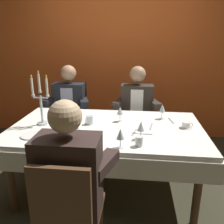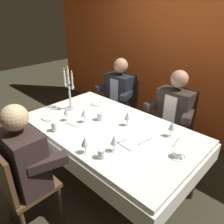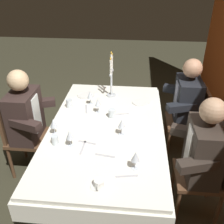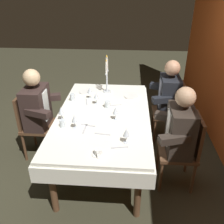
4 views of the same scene
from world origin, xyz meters
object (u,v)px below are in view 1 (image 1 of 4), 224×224
at_px(dining_table, 107,137).
at_px(dinner_plate_1, 66,113).
at_px(wine_glass_5, 120,135).
at_px(wine_glass_1, 120,111).
at_px(seated_diner_1, 68,175).
at_px(wine_glass_2, 141,127).
at_px(wine_glass_3, 78,118).
at_px(water_tumbler_2, 139,141).
at_px(water_tumbler_1, 90,120).
at_px(seated_diner_2, 137,104).
at_px(wine_glass_0, 162,108).
at_px(candelabra, 41,104).
at_px(wine_glass_4, 56,122).
at_px(water_tumbler_0, 59,138).
at_px(coffee_cup_0, 186,125).
at_px(dinner_plate_0, 32,135).
at_px(seated_diner_0, 70,102).

bearing_deg(dining_table, dinner_plate_1, 146.65).
height_order(dinner_plate_1, wine_glass_5, wine_glass_5).
relative_size(wine_glass_1, seated_diner_1, 0.13).
bearing_deg(wine_glass_5, wine_glass_2, 49.63).
bearing_deg(wine_glass_3, water_tumbler_2, -26.91).
distance_m(wine_glass_2, water_tumbler_1, 0.61).
xyz_separation_m(wine_glass_5, seated_diner_2, (0.12, 1.35, -0.12)).
distance_m(wine_glass_5, seated_diner_2, 1.36).
bearing_deg(wine_glass_2, wine_glass_0, 67.64).
bearing_deg(wine_glass_3, wine_glass_0, 26.19).
distance_m(candelabra, seated_diner_1, 1.04).
xyz_separation_m(wine_glass_2, seated_diner_1, (-0.47, -0.61, -0.12)).
relative_size(candelabra, wine_glass_4, 3.33).
relative_size(dining_table, dinner_plate_1, 9.34).
bearing_deg(wine_glass_5, water_tumbler_1, 124.82).
bearing_deg(dinner_plate_1, seated_diner_1, -72.45).
distance_m(water_tumbler_0, water_tumbler_2, 0.66).
xyz_separation_m(wine_glass_2, coffee_cup_0, (0.44, 0.31, -0.09)).
xyz_separation_m(wine_glass_1, water_tumbler_2, (0.20, -0.57, -0.07)).
bearing_deg(wine_glass_3, coffee_cup_0, 8.52).
height_order(dinner_plate_0, seated_diner_0, seated_diner_0).
height_order(dining_table, coffee_cup_0, coffee_cup_0).
bearing_deg(wine_glass_1, wine_glass_2, -63.56).
relative_size(dinner_plate_0, coffee_cup_0, 1.57).
bearing_deg(water_tumbler_2, wine_glass_0, 70.82).
distance_m(dining_table, wine_glass_3, 0.37).
height_order(candelabra, water_tumbler_2, candelabra).
height_order(water_tumbler_1, coffee_cup_0, water_tumbler_1).
distance_m(dinner_plate_0, coffee_cup_0, 1.46).
xyz_separation_m(wine_glass_1, wine_glass_4, (-0.56, -0.39, 0.00)).
bearing_deg(wine_glass_5, coffee_cup_0, 39.74).
height_order(seated_diner_1, seated_diner_2, same).
distance_m(wine_glass_3, water_tumbler_1, 0.19).
xyz_separation_m(wine_glass_2, seated_diner_2, (-0.05, 1.16, -0.12)).
xyz_separation_m(wine_glass_4, seated_diner_2, (0.73, 1.11, -0.12)).
relative_size(wine_glass_1, water_tumbler_2, 1.97).
xyz_separation_m(wine_glass_0, water_tumbler_0, (-0.91, -0.74, -0.07)).
bearing_deg(dinner_plate_0, wine_glass_5, -10.43).
bearing_deg(seated_diner_1, coffee_cup_0, 45.37).
bearing_deg(wine_glass_0, dinner_plate_1, 177.48).
bearing_deg(seated_diner_2, wine_glass_3, -119.03).
bearing_deg(wine_glass_2, water_tumbler_0, -165.49).
distance_m(wine_glass_2, seated_diner_1, 0.78).
distance_m(dinner_plate_0, wine_glass_2, 0.98).
relative_size(wine_glass_0, water_tumbler_1, 1.83).
height_order(wine_glass_4, seated_diner_2, seated_diner_2).
distance_m(candelabra, dinner_plate_1, 0.44).
bearing_deg(candelabra, wine_glass_2, -14.64).
bearing_deg(dining_table, water_tumbler_1, 166.86).
distance_m(candelabra, wine_glass_4, 0.33).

